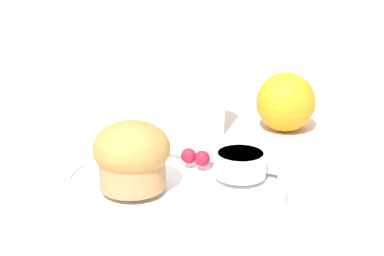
{
  "coord_description": "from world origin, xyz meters",
  "views": [
    {
      "loc": [
        0.25,
        -0.52,
        0.28
      ],
      "look_at": [
        -0.02,
        0.05,
        0.06
      ],
      "focal_mm": 60.0,
      "sensor_mm": 36.0,
      "label": 1
    }
  ],
  "objects_px": {
    "orange_fruit": "(286,102)",
    "juice_glass": "(200,96)",
    "muffin": "(132,156)",
    "butter_knife": "(194,154)"
  },
  "relations": [
    {
      "from": "juice_glass",
      "to": "orange_fruit",
      "type": "bearing_deg",
      "value": 32.56
    },
    {
      "from": "orange_fruit",
      "to": "juice_glass",
      "type": "distance_m",
      "value": 0.11
    },
    {
      "from": "butter_knife",
      "to": "orange_fruit",
      "type": "relative_size",
      "value": 2.6
    },
    {
      "from": "juice_glass",
      "to": "butter_knife",
      "type": "bearing_deg",
      "value": -67.75
    },
    {
      "from": "butter_knife",
      "to": "orange_fruit",
      "type": "height_order",
      "value": "orange_fruit"
    },
    {
      "from": "muffin",
      "to": "butter_knife",
      "type": "xyz_separation_m",
      "value": [
        0.02,
        0.1,
        -0.03
      ]
    },
    {
      "from": "muffin",
      "to": "juice_glass",
      "type": "distance_m",
      "value": 0.21
    },
    {
      "from": "orange_fruit",
      "to": "muffin",
      "type": "bearing_deg",
      "value": -103.22
    },
    {
      "from": "butter_knife",
      "to": "orange_fruit",
      "type": "bearing_deg",
      "value": 76.95
    },
    {
      "from": "muffin",
      "to": "juice_glass",
      "type": "height_order",
      "value": "juice_glass"
    }
  ]
}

